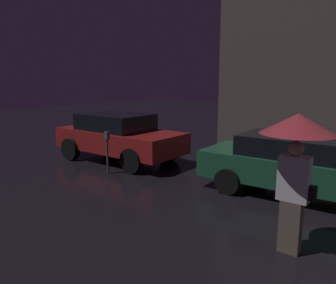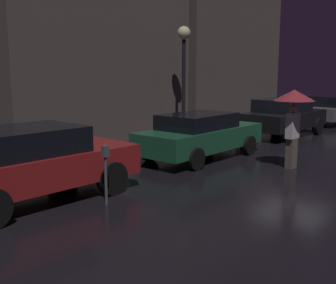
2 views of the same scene
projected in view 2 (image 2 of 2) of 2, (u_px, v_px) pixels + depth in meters
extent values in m
plane|color=black|center=(295.00, 146.00, 14.73)|extent=(60.00, 60.00, 0.00)
cube|color=#564C47|center=(89.00, 24.00, 15.46)|extent=(8.03, 3.00, 8.58)
cube|color=#564C47|center=(218.00, 48.00, 21.71)|extent=(7.57, 3.00, 7.49)
cube|color=maroon|center=(32.00, 168.00, 8.54)|extent=(4.36, 1.94, 0.64)
cube|color=black|center=(22.00, 141.00, 8.31)|extent=(2.29, 1.67, 0.52)
cylinder|color=black|center=(62.00, 165.00, 10.18)|extent=(0.72, 0.22, 0.72)
cylinder|color=black|center=(112.00, 178.00, 8.98)|extent=(0.72, 0.22, 0.72)
cube|color=#1E5638|center=(201.00, 138.00, 12.70)|extent=(4.43, 1.74, 0.62)
cube|color=black|center=(198.00, 121.00, 12.48)|extent=(2.31, 1.51, 0.44)
cylinder|color=black|center=(205.00, 139.00, 14.32)|extent=(0.60, 0.22, 0.60)
cylinder|color=black|center=(248.00, 145.00, 13.22)|extent=(0.60, 0.22, 0.60)
cylinder|color=black|center=(149.00, 151.00, 12.29)|extent=(0.60, 0.22, 0.60)
cylinder|color=black|center=(195.00, 159.00, 11.19)|extent=(0.60, 0.22, 0.60)
cube|color=black|center=(284.00, 119.00, 16.88)|extent=(4.09, 1.89, 0.64)
cube|color=black|center=(282.00, 105.00, 16.66)|extent=(2.14, 1.64, 0.50)
cylinder|color=black|center=(277.00, 122.00, 18.46)|extent=(0.71, 0.22, 0.71)
cylinder|color=black|center=(318.00, 126.00, 17.27)|extent=(0.71, 0.22, 0.71)
cylinder|color=black|center=(247.00, 128.00, 16.59)|extent=(0.71, 0.22, 0.71)
cylinder|color=black|center=(291.00, 133.00, 15.40)|extent=(0.71, 0.22, 0.71)
cube|color=slate|center=(332.00, 111.00, 20.89)|extent=(4.23, 1.93, 0.57)
cube|color=black|center=(331.00, 101.00, 20.68)|extent=(2.22, 1.67, 0.50)
cylinder|color=black|center=(323.00, 114.00, 22.50)|extent=(0.61, 0.22, 0.61)
cylinder|color=black|center=(303.00, 118.00, 20.58)|extent=(0.61, 0.22, 0.61)
cube|color=#66564C|center=(291.00, 153.00, 11.40)|extent=(0.31, 0.21, 0.82)
cube|color=white|center=(293.00, 126.00, 11.27)|extent=(0.45, 0.21, 0.68)
sphere|color=tan|center=(294.00, 109.00, 11.20)|extent=(0.22, 0.22, 0.22)
cylinder|color=black|center=(293.00, 116.00, 11.23)|extent=(0.02, 0.02, 0.80)
cone|color=#B2333D|center=(294.00, 95.00, 11.14)|extent=(1.08, 1.08, 0.30)
cube|color=black|center=(296.00, 131.00, 11.48)|extent=(0.16, 0.10, 0.22)
cylinder|color=#4C5154|center=(106.00, 181.00, 8.31)|extent=(0.06, 0.06, 0.97)
cube|color=#4C5154|center=(105.00, 151.00, 8.21)|extent=(0.12, 0.10, 0.22)
cylinder|color=black|center=(184.00, 90.00, 16.11)|extent=(0.14, 0.14, 3.75)
sphere|color=#F9EAB7|center=(184.00, 33.00, 15.75)|extent=(0.50, 0.50, 0.50)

